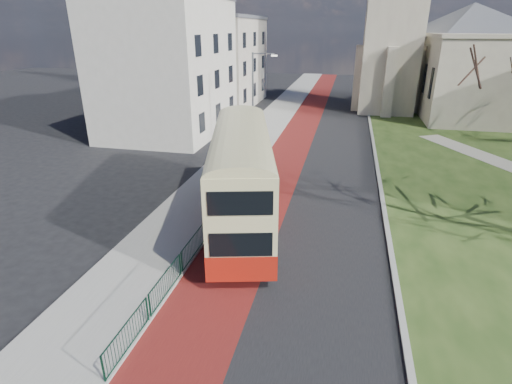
% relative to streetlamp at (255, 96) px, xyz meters
% --- Properties ---
extents(ground, '(160.00, 160.00, 0.00)m').
position_rel_streetlamp_xyz_m(ground, '(4.35, -18.00, -4.59)').
color(ground, black).
rests_on(ground, ground).
extents(road_carriageway, '(9.00, 120.00, 0.01)m').
position_rel_streetlamp_xyz_m(road_carriageway, '(5.85, 2.00, -4.59)').
color(road_carriageway, black).
rests_on(road_carriageway, ground).
extents(bus_lane, '(3.40, 120.00, 0.01)m').
position_rel_streetlamp_xyz_m(bus_lane, '(3.15, 2.00, -4.59)').
color(bus_lane, '#591414').
rests_on(bus_lane, ground).
extents(pavement_west, '(4.00, 120.00, 0.12)m').
position_rel_streetlamp_xyz_m(pavement_west, '(-0.65, 2.00, -4.53)').
color(pavement_west, gray).
rests_on(pavement_west, ground).
extents(kerb_west, '(0.25, 120.00, 0.13)m').
position_rel_streetlamp_xyz_m(kerb_west, '(1.35, 2.00, -4.53)').
color(kerb_west, '#999993').
rests_on(kerb_west, ground).
extents(kerb_east, '(0.25, 80.00, 0.13)m').
position_rel_streetlamp_xyz_m(kerb_east, '(10.45, 4.00, -4.53)').
color(kerb_east, '#999993').
rests_on(kerb_east, ground).
extents(pedestrian_railing, '(0.07, 24.00, 1.12)m').
position_rel_streetlamp_xyz_m(pedestrian_railing, '(1.40, -14.00, -4.04)').
color(pedestrian_railing, '#0B3221').
rests_on(pedestrian_railing, ground).
extents(street_block_near, '(10.30, 14.30, 13.00)m').
position_rel_streetlamp_xyz_m(street_block_near, '(-9.65, 4.00, 1.92)').
color(street_block_near, beige).
rests_on(street_block_near, ground).
extents(street_block_far, '(10.30, 16.30, 11.50)m').
position_rel_streetlamp_xyz_m(street_block_far, '(-9.65, 20.00, 1.17)').
color(street_block_far, '#B6AD9A').
rests_on(street_block_far, ground).
extents(streetlamp, '(2.13, 0.18, 8.00)m').
position_rel_streetlamp_xyz_m(streetlamp, '(0.00, 0.00, 0.00)').
color(streetlamp, gray).
rests_on(streetlamp, pavement_west).
extents(bus, '(5.89, 12.70, 5.17)m').
position_rel_streetlamp_xyz_m(bus, '(2.72, -14.79, -1.64)').
color(bus, '#9E190E').
rests_on(bus, ground).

